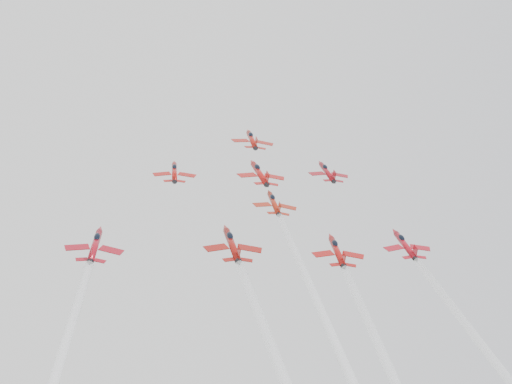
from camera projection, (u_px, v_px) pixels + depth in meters
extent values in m
cylinder|color=#A4180F|center=(252.00, 140.00, 163.61)|extent=(1.15, 8.76, 7.56)
cone|color=#A4180F|center=(249.00, 131.00, 169.37)|extent=(1.15, 2.50, 2.35)
cone|color=black|center=(255.00, 149.00, 158.32)|extent=(1.15, 1.70, 1.68)
ellipsoid|color=black|center=(251.00, 135.00, 165.57)|extent=(1.04, 2.37, 2.19)
cube|color=#A4180F|center=(240.00, 141.00, 162.41)|extent=(4.24, 2.66, 1.28)
cube|color=#A4180F|center=(265.00, 142.00, 163.34)|extent=(4.24, 2.66, 1.28)
cube|color=#A4180F|center=(255.00, 142.00, 158.96)|extent=(0.13, 2.78, 2.81)
cube|color=#A4180F|center=(248.00, 147.00, 159.03)|extent=(2.04, 1.31, 0.73)
cube|color=#A4180F|center=(261.00, 148.00, 159.51)|extent=(2.04, 1.31, 0.73)
cylinder|color=#AC1410|center=(174.00, 173.00, 140.69)|extent=(1.00, 7.60, 6.56)
cone|color=#AC1410|center=(174.00, 162.00, 145.69)|extent=(1.00, 2.17, 2.04)
cone|color=black|center=(175.00, 183.00, 136.11)|extent=(1.00, 1.47, 1.46)
ellipsoid|color=black|center=(174.00, 167.00, 142.40)|extent=(0.91, 2.05, 1.90)
cube|color=#AC1410|center=(162.00, 174.00, 139.65)|extent=(3.68, 2.31, 1.11)
cube|color=#AC1410|center=(187.00, 175.00, 140.46)|extent=(3.68, 2.31, 1.11)
cube|color=#AC1410|center=(175.00, 175.00, 136.66)|extent=(0.11, 2.41, 2.44)
cube|color=#AC1410|center=(168.00, 181.00, 136.72)|extent=(1.77, 1.14, 0.64)
cube|color=#AC1410|center=(182.00, 181.00, 137.14)|extent=(1.77, 1.14, 0.64)
cylinder|color=#B11310|center=(260.00, 174.00, 145.04)|extent=(1.17, 8.95, 7.72)
cone|color=#B11310|center=(256.00, 162.00, 150.92)|extent=(1.17, 2.55, 2.40)
cone|color=black|center=(264.00, 186.00, 139.64)|extent=(1.17, 1.73, 1.72)
ellipsoid|color=black|center=(259.00, 167.00, 147.04)|extent=(1.07, 2.42, 2.24)
cube|color=#B11310|center=(246.00, 175.00, 143.81)|extent=(4.33, 2.72, 1.31)
cube|color=#B11310|center=(274.00, 177.00, 144.76)|extent=(4.33, 2.72, 1.31)
cube|color=#B11310|center=(264.00, 177.00, 140.29)|extent=(0.13, 2.84, 2.87)
cube|color=#B11310|center=(256.00, 183.00, 140.36)|extent=(2.08, 1.34, 0.75)
cube|color=#B11310|center=(271.00, 184.00, 140.85)|extent=(2.08, 1.34, 0.75)
cylinder|color=maroon|center=(327.00, 173.00, 149.91)|extent=(1.02, 7.77, 6.70)
cone|color=maroon|center=(322.00, 163.00, 155.01)|extent=(1.02, 2.22, 2.09)
cone|color=black|center=(333.00, 182.00, 145.22)|extent=(1.02, 1.51, 1.49)
ellipsoid|color=black|center=(326.00, 167.00, 151.65)|extent=(0.93, 2.10, 1.94)
cube|color=maroon|center=(317.00, 174.00, 148.85)|extent=(3.76, 2.36, 1.14)
cube|color=maroon|center=(340.00, 175.00, 149.67)|extent=(3.76, 2.36, 1.14)
cube|color=maroon|center=(333.00, 175.00, 145.79)|extent=(0.11, 2.46, 2.49)
cube|color=maroon|center=(326.00, 180.00, 145.85)|extent=(1.81, 1.16, 0.65)
cube|color=maroon|center=(338.00, 181.00, 146.27)|extent=(1.81, 1.16, 0.65)
cylinder|color=#A2200F|center=(274.00, 204.00, 132.20)|extent=(0.98, 7.48, 6.46)
cone|color=#A2200F|center=(270.00, 192.00, 137.12)|extent=(0.98, 2.13, 2.01)
cone|color=black|center=(278.00, 216.00, 127.69)|extent=(0.98, 1.45, 1.44)
ellipsoid|color=black|center=(273.00, 197.00, 133.88)|extent=(0.89, 2.02, 1.87)
cube|color=#A2200F|center=(262.00, 205.00, 131.18)|extent=(3.62, 2.27, 1.09)
cube|color=#A2200F|center=(287.00, 206.00, 131.97)|extent=(3.62, 2.27, 1.09)
cube|color=#A2200F|center=(278.00, 208.00, 128.24)|extent=(0.11, 2.37, 2.40)
cube|color=#A2200F|center=(271.00, 213.00, 128.29)|extent=(1.74, 1.12, 0.62)
cube|color=#A2200F|center=(284.00, 214.00, 128.70)|extent=(1.74, 1.12, 0.62)
cylinder|color=white|center=(329.00, 354.00, 91.12)|extent=(1.25, 62.45, 52.27)
cylinder|color=maroon|center=(95.00, 246.00, 110.13)|extent=(1.06, 8.06, 6.96)
cone|color=maroon|center=(98.00, 229.00, 115.43)|extent=(1.06, 2.30, 2.16)
cone|color=black|center=(92.00, 263.00, 105.27)|extent=(1.06, 1.56, 1.55)
ellipsoid|color=black|center=(96.00, 237.00, 111.94)|extent=(0.96, 2.18, 2.02)
cube|color=maroon|center=(77.00, 248.00, 109.03)|extent=(3.90, 2.45, 1.18)
cube|color=maroon|center=(112.00, 249.00, 109.88)|extent=(3.90, 2.45, 1.18)
cube|color=maroon|center=(93.00, 253.00, 105.86)|extent=(0.12, 2.56, 2.58)
cube|color=maroon|center=(84.00, 260.00, 105.92)|extent=(1.87, 1.21, 0.67)
cube|color=maroon|center=(102.00, 260.00, 106.36)|extent=(1.87, 1.21, 0.67)
cylinder|color=maroon|center=(232.00, 245.00, 115.32)|extent=(1.13, 8.62, 7.45)
cone|color=maroon|center=(228.00, 228.00, 120.99)|extent=(1.13, 2.46, 2.32)
cone|color=black|center=(236.00, 263.00, 110.12)|extent=(1.13, 1.67, 1.66)
ellipsoid|color=black|center=(231.00, 236.00, 117.25)|extent=(1.03, 2.33, 2.16)
cube|color=maroon|center=(215.00, 247.00, 114.14)|extent=(4.17, 2.62, 1.26)
cube|color=maroon|center=(250.00, 249.00, 115.05)|extent=(4.17, 2.62, 1.26)
cube|color=maroon|center=(236.00, 252.00, 110.74)|extent=(0.12, 2.74, 2.76)
cube|color=maroon|center=(226.00, 259.00, 110.81)|extent=(2.01, 1.29, 0.72)
cube|color=maroon|center=(244.00, 260.00, 111.28)|extent=(2.01, 1.29, 0.72)
cylinder|color=#A7120F|center=(337.00, 252.00, 117.25)|extent=(1.02, 7.80, 6.74)
cone|color=#A7120F|center=(330.00, 236.00, 122.38)|extent=(1.02, 2.23, 2.10)
cone|color=black|center=(345.00, 268.00, 112.54)|extent=(1.02, 1.51, 1.50)
ellipsoid|color=black|center=(335.00, 243.00, 119.00)|extent=(0.93, 2.11, 1.95)
cube|color=#A7120F|center=(323.00, 254.00, 116.18)|extent=(3.78, 2.37, 1.14)
cube|color=#A7120F|center=(353.00, 255.00, 117.01)|extent=(3.78, 2.37, 1.14)
cube|color=#A7120F|center=(344.00, 258.00, 113.11)|extent=(0.11, 2.48, 2.50)
cube|color=#A7120F|center=(336.00, 265.00, 113.17)|extent=(1.81, 1.17, 0.65)
cube|color=#A7120F|center=(351.00, 265.00, 113.59)|extent=(1.81, 1.17, 0.65)
cylinder|color=#AA101D|center=(405.00, 246.00, 122.20)|extent=(0.98, 7.45, 6.44)
cone|color=#AA101D|center=(396.00, 231.00, 127.10)|extent=(0.98, 2.13, 2.00)
cone|color=black|center=(415.00, 260.00, 117.70)|extent=(0.98, 1.44, 1.43)
ellipsoid|color=black|center=(402.00, 238.00, 123.87)|extent=(0.89, 2.01, 1.87)
cube|color=#AA101D|center=(393.00, 247.00, 121.18)|extent=(3.61, 2.27, 1.09)
cube|color=#AA101D|center=(420.00, 248.00, 121.97)|extent=(3.61, 2.27, 1.09)
cube|color=#AA101D|center=(414.00, 251.00, 118.25)|extent=(0.11, 2.37, 2.39)
cube|color=#AA101D|center=(406.00, 257.00, 118.30)|extent=(1.73, 1.12, 0.62)
cube|color=#AA101D|center=(420.00, 257.00, 118.71)|extent=(1.73, 1.12, 0.62)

